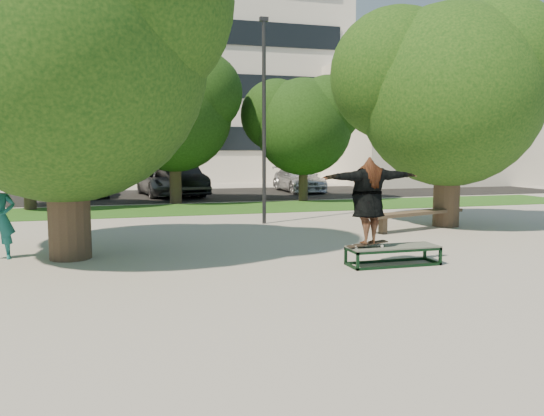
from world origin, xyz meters
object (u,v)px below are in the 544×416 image
object	(u,v)px
lamppost	(264,119)
car_silver_a	(89,180)
tree_right	(446,85)
car_grey	(168,182)
car_silver_b	(299,179)
tree_left	(57,39)
bench	(416,214)
car_dark	(179,179)
grind_box	(393,255)

from	to	relation	value
lamppost	car_silver_a	world-z (taller)	lamppost
tree_right	car_grey	distance (m)	14.81
tree_right	lamppost	world-z (taller)	tree_right
car_silver_a	car_grey	xyz separation A→B (m)	(3.67, -0.79, -0.09)
car_grey	car_silver_b	bearing A→B (deg)	-1.34
tree_left	car_grey	bearing A→B (deg)	77.44
bench	car_dark	world-z (taller)	car_dark
bench	car_dark	bearing A→B (deg)	95.39
lamppost	car_silver_b	size ratio (longest dim) A/B	1.32
tree_left	car_silver_a	xyz separation A→B (m)	(-0.41, 15.41, -3.65)
tree_right	car_dark	world-z (taller)	tree_right
tree_left	tree_right	distance (m)	10.41
lamppost	bench	bearing A→B (deg)	-32.70
car_silver_b	car_silver_a	bearing A→B (deg)	178.89
bench	car_silver_b	xyz separation A→B (m)	(1.20, 13.91, 0.23)
grind_box	bench	world-z (taller)	bench
lamppost	car_grey	world-z (taller)	lamppost
lamppost	car_silver_a	bearing A→B (deg)	116.38
car_grey	grind_box	bearing A→B (deg)	-88.01
lamppost	car_silver_b	bearing A→B (deg)	66.65
grind_box	car_dark	xyz separation A→B (m)	(-2.41, 16.92, 0.62)
tree_left	car_dark	size ratio (longest dim) A/B	1.45
bench	tree_right	bearing A→B (deg)	6.64
bench	car_silver_a	size ratio (longest dim) A/B	0.75
tree_left	lamppost	bearing A→B (deg)	36.42
car_dark	car_grey	bearing A→B (deg)	155.15
lamppost	car_grey	distance (m)	11.17
lamppost	grind_box	xyz separation A→B (m)	(0.91, -6.36, -2.96)
grind_box	car_dark	world-z (taller)	car_dark
tree_left	bench	size ratio (longest dim) A/B	2.09
grind_box	car_silver_b	world-z (taller)	car_silver_b
tree_right	lamppost	size ratio (longest dim) A/B	1.07
car_silver_b	grind_box	bearing A→B (deg)	-103.90
tree_right	car_grey	xyz separation A→B (m)	(-6.95, 12.62, -3.41)
car_silver_b	tree_left	bearing A→B (deg)	-124.76
car_silver_a	car_dark	xyz separation A→B (m)	(4.20, -0.94, 0.03)
lamppost	bench	size ratio (longest dim) A/B	1.79
car_silver_b	bench	bearing A→B (deg)	-96.05
tree_left	car_grey	distance (m)	15.43
grind_box	car_silver_a	size ratio (longest dim) A/B	0.40
lamppost	car_silver_b	xyz separation A→B (m)	(4.96, 11.50, -2.48)
grind_box	car_dark	bearing A→B (deg)	98.11
tree_left	bench	world-z (taller)	tree_left
tree_left	car_silver_b	distance (m)	18.88
tree_left	tree_right	size ratio (longest dim) A/B	1.09
grind_box	car_silver_a	xyz separation A→B (m)	(-6.61, 17.86, 0.59)
grind_box	car_silver_b	xyz separation A→B (m)	(4.05, 17.86, 0.48)
tree_left	car_silver_b	xyz separation A→B (m)	(10.26, 15.41, -3.75)
tree_right	grind_box	world-z (taller)	tree_right
bench	grind_box	bearing A→B (deg)	-142.51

